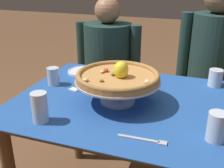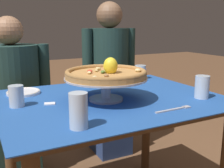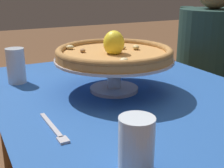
{
  "view_description": "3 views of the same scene",
  "coord_description": "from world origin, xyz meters",
  "px_view_note": "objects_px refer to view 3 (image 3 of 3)",
  "views": [
    {
      "loc": [
        0.33,
        -1.17,
        1.3
      ],
      "look_at": [
        -0.06,
        -0.07,
        0.82
      ],
      "focal_mm": 43.82,
      "sensor_mm": 36.0,
      "label": 1
    },
    {
      "loc": [
        -0.6,
        -1.18,
        1.08
      ],
      "look_at": [
        0.0,
        -0.01,
        0.79
      ],
      "focal_mm": 43.26,
      "sensor_mm": 36.0,
      "label": 2
    },
    {
      "loc": [
        0.85,
        -0.5,
        1.06
      ],
      "look_at": [
        -0.05,
        -0.03,
        0.73
      ],
      "focal_mm": 48.81,
      "sensor_mm": 36.0,
      "label": 3
    }
  ],
  "objects_px": {
    "water_glass_front_left": "(16,67)",
    "dinner_fork": "(54,129)",
    "pizza_stand": "(114,67)",
    "water_glass_front_right": "(136,148)",
    "water_glass_side_left": "(91,54)",
    "sugar_packet": "(98,70)",
    "diner_left": "(207,79)",
    "side_plate": "(139,59)",
    "pizza": "(114,52)"
  },
  "relations": [
    {
      "from": "pizza_stand",
      "to": "water_glass_side_left",
      "type": "height_order",
      "value": "pizza_stand"
    },
    {
      "from": "pizza_stand",
      "to": "diner_left",
      "type": "distance_m",
      "value": 0.88
    },
    {
      "from": "pizza_stand",
      "to": "diner_left",
      "type": "bearing_deg",
      "value": 113.48
    },
    {
      "from": "water_glass_front_left",
      "to": "water_glass_front_right",
      "type": "bearing_deg",
      "value": 7.94
    },
    {
      "from": "dinner_fork",
      "to": "sugar_packet",
      "type": "distance_m",
      "value": 0.58
    },
    {
      "from": "sugar_packet",
      "to": "diner_left",
      "type": "distance_m",
      "value": 0.74
    },
    {
      "from": "pizza_stand",
      "to": "side_plate",
      "type": "bearing_deg",
      "value": 136.92
    },
    {
      "from": "pizza",
      "to": "side_plate",
      "type": "xyz_separation_m",
      "value": [
        -0.34,
        0.32,
        -0.13
      ]
    },
    {
      "from": "sugar_packet",
      "to": "diner_left",
      "type": "height_order",
      "value": "diner_left"
    },
    {
      "from": "side_plate",
      "to": "sugar_packet",
      "type": "bearing_deg",
      "value": -73.75
    },
    {
      "from": "pizza",
      "to": "water_glass_side_left",
      "type": "xyz_separation_m",
      "value": [
        -0.41,
        0.09,
        -0.09
      ]
    },
    {
      "from": "water_glass_side_left",
      "to": "dinner_fork",
      "type": "relative_size",
      "value": 0.52
    },
    {
      "from": "side_plate",
      "to": "sugar_packet",
      "type": "relative_size",
      "value": 3.53
    },
    {
      "from": "pizza_stand",
      "to": "water_glass_front_left",
      "type": "relative_size",
      "value": 3.09
    },
    {
      "from": "water_glass_front_left",
      "to": "diner_left",
      "type": "height_order",
      "value": "diner_left"
    },
    {
      "from": "pizza_stand",
      "to": "dinner_fork",
      "type": "height_order",
      "value": "pizza_stand"
    },
    {
      "from": "pizza_stand",
      "to": "pizza",
      "type": "distance_m",
      "value": 0.05
    },
    {
      "from": "sugar_packet",
      "to": "pizza",
      "type": "bearing_deg",
      "value": -12.9
    },
    {
      "from": "water_glass_side_left",
      "to": "water_glass_front_right",
      "type": "relative_size",
      "value": 0.85
    },
    {
      "from": "pizza_stand",
      "to": "water_glass_side_left",
      "type": "distance_m",
      "value": 0.42
    },
    {
      "from": "pizza",
      "to": "dinner_fork",
      "type": "distance_m",
      "value": 0.37
    },
    {
      "from": "pizza_stand",
      "to": "dinner_fork",
      "type": "xyz_separation_m",
      "value": [
        0.2,
        -0.28,
        -0.08
      ]
    },
    {
      "from": "pizza_stand",
      "to": "water_glass_front_right",
      "type": "height_order",
      "value": "same"
    },
    {
      "from": "water_glass_side_left",
      "to": "side_plate",
      "type": "bearing_deg",
      "value": 73.66
    },
    {
      "from": "dinner_fork",
      "to": "diner_left",
      "type": "height_order",
      "value": "diner_left"
    },
    {
      "from": "water_glass_side_left",
      "to": "water_glass_front_left",
      "type": "xyz_separation_m",
      "value": [
        0.16,
        -0.37,
        0.02
      ]
    },
    {
      "from": "water_glass_side_left",
      "to": "water_glass_front_right",
      "type": "bearing_deg",
      "value": -17.95
    },
    {
      "from": "pizza",
      "to": "dinner_fork",
      "type": "relative_size",
      "value": 2.09
    },
    {
      "from": "side_plate",
      "to": "diner_left",
      "type": "relative_size",
      "value": 0.16
    },
    {
      "from": "water_glass_front_right",
      "to": "sugar_packet",
      "type": "distance_m",
      "value": 0.76
    },
    {
      "from": "diner_left",
      "to": "sugar_packet",
      "type": "bearing_deg",
      "value": -84.23
    },
    {
      "from": "water_glass_front_left",
      "to": "sugar_packet",
      "type": "xyz_separation_m",
      "value": [
        -0.02,
        0.34,
        -0.06
      ]
    },
    {
      "from": "pizza_stand",
      "to": "pizza",
      "type": "relative_size",
      "value": 1.03
    },
    {
      "from": "pizza",
      "to": "water_glass_front_right",
      "type": "xyz_separation_m",
      "value": [
        0.45,
        -0.19,
        -0.08
      ]
    },
    {
      "from": "side_plate",
      "to": "water_glass_side_left",
      "type": "bearing_deg",
      "value": -106.34
    },
    {
      "from": "water_glass_front_left",
      "to": "dinner_fork",
      "type": "bearing_deg",
      "value": 0.71
    },
    {
      "from": "pizza_stand",
      "to": "water_glass_front_left",
      "type": "xyz_separation_m",
      "value": [
        -0.25,
        -0.28,
        -0.03
      ]
    },
    {
      "from": "water_glass_front_left",
      "to": "pizza",
      "type": "bearing_deg",
      "value": 48.66
    },
    {
      "from": "sugar_packet",
      "to": "dinner_fork",
      "type": "bearing_deg",
      "value": -35.86
    },
    {
      "from": "water_glass_front_right",
      "to": "water_glass_front_left",
      "type": "distance_m",
      "value": 0.7
    },
    {
      "from": "water_glass_side_left",
      "to": "sugar_packet",
      "type": "distance_m",
      "value": 0.15
    },
    {
      "from": "side_plate",
      "to": "diner_left",
      "type": "distance_m",
      "value": 0.49
    },
    {
      "from": "water_glass_front_left",
      "to": "dinner_fork",
      "type": "height_order",
      "value": "water_glass_front_left"
    },
    {
      "from": "water_glass_front_right",
      "to": "water_glass_front_left",
      "type": "height_order",
      "value": "water_glass_front_left"
    },
    {
      "from": "water_glass_side_left",
      "to": "sugar_packet",
      "type": "bearing_deg",
      "value": -12.4
    },
    {
      "from": "pizza_stand",
      "to": "sugar_packet",
      "type": "bearing_deg",
      "value": 167.2
    },
    {
      "from": "pizza_stand",
      "to": "dinner_fork",
      "type": "relative_size",
      "value": 2.15
    },
    {
      "from": "water_glass_side_left",
      "to": "water_glass_front_right",
      "type": "xyz_separation_m",
      "value": [
        0.85,
        -0.28,
        0.01
      ]
    },
    {
      "from": "pizza_stand",
      "to": "water_glass_front_left",
      "type": "height_order",
      "value": "water_glass_front_left"
    },
    {
      "from": "water_glass_front_left",
      "to": "side_plate",
      "type": "distance_m",
      "value": 0.61
    }
  ]
}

